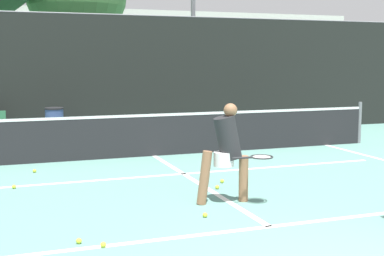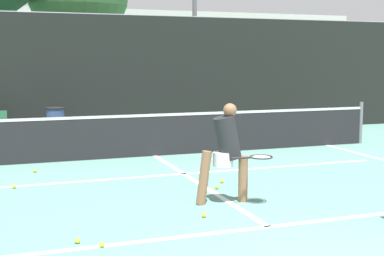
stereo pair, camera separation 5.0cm
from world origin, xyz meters
name	(u,v)px [view 2 (the right image)]	position (x,y,z in m)	size (l,w,h in m)	color
court_baseline_near	(268,227)	(0.00, 2.19, 0.00)	(11.00, 0.10, 0.01)	white
court_service_line	(184,174)	(0.00, 5.62, 0.00)	(8.25, 0.10, 0.01)	white
court_center_mark	(196,182)	(0.00, 4.92, 0.00)	(0.10, 5.46, 0.01)	white
net	(155,133)	(0.00, 7.65, 0.51)	(11.09, 0.09, 1.07)	slate
fence_back	(122,76)	(0.00, 11.01, 1.69)	(24.00, 0.06, 3.40)	black
player_practicing	(226,150)	(-0.05, 3.47, 0.81)	(1.10, 0.62, 1.51)	#8C6042
tennis_ball_scattered_0	(78,241)	(-2.40, 2.38, 0.03)	(0.07, 0.07, 0.07)	#D1E033
tennis_ball_scattered_1	(222,181)	(0.40, 4.69, 0.03)	(0.07, 0.07, 0.07)	#D1E033
tennis_ball_scattered_2	(217,187)	(0.14, 4.30, 0.03)	(0.07, 0.07, 0.07)	#D1E033
tennis_ball_scattered_4	(102,245)	(-2.16, 2.15, 0.03)	(0.07, 0.07, 0.07)	#D1E033
tennis_ball_scattered_5	(204,215)	(-0.63, 2.86, 0.03)	(0.07, 0.07, 0.07)	#D1E033
tennis_ball_scattered_6	(35,171)	(-2.64, 6.70, 0.03)	(0.07, 0.07, 0.07)	#D1E033
tennis_ball_scattered_8	(14,187)	(-3.05, 5.47, 0.03)	(0.07, 0.07, 0.07)	#D1E033
trash_bin	(56,126)	(-1.92, 10.12, 0.47)	(0.48, 0.48, 0.94)	#384C7F
parked_car	(69,107)	(-1.13, 13.96, 0.62)	(1.71, 4.09, 1.47)	silver
building_far	(61,54)	(0.00, 27.23, 2.49)	(36.00, 2.40, 4.97)	beige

